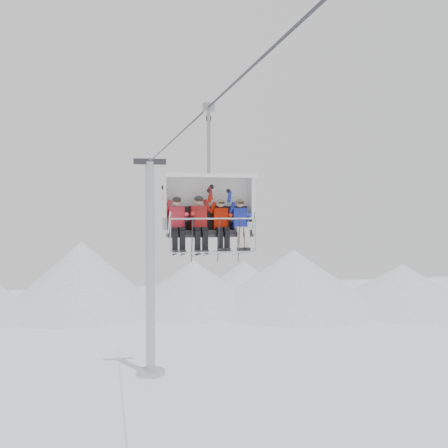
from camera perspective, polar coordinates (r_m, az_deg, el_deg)
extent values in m
cone|color=silver|center=(57.41, -14.25, -5.19)|extent=(16.00, 16.00, 7.00)
cone|color=silver|center=(57.19, -3.13, -6.17)|extent=(14.00, 14.00, 5.00)
cone|color=silver|center=(57.60, 7.11, -5.62)|extent=(18.00, 18.00, 6.00)
cone|color=silver|center=(60.43, 17.70, -6.06)|extent=(16.00, 16.00, 4.50)
cone|color=silver|center=(61.32, 2.01, -5.84)|extent=(12.00, 12.00, 4.50)
cylinder|color=#ACAEB3|center=(35.26, -7.50, -4.54)|extent=(0.56, 0.56, 13.30)
cylinder|color=#ACAEB3|center=(36.58, -7.45, -14.71)|extent=(1.80, 1.80, 0.30)
cube|color=#313237|center=(35.12, -7.56, 6.30)|extent=(2.00, 0.35, 0.35)
cylinder|color=#313237|center=(13.46, 0.00, 13.19)|extent=(0.06, 50.00, 0.06)
cube|color=black|center=(15.06, -1.49, -0.80)|extent=(2.20, 0.55, 0.10)
cube|color=black|center=(15.30, -1.67, 0.63)|extent=(2.20, 0.10, 0.64)
cube|color=#313237|center=(15.07, -1.49, -1.14)|extent=(2.30, 0.60, 0.08)
cube|color=white|center=(15.52, -1.82, 2.12)|extent=(2.45, 0.10, 1.46)
cube|color=white|center=(15.14, -1.55, 4.88)|extent=(2.45, 0.90, 0.10)
cylinder|color=silver|center=(14.51, -1.09, 0.55)|extent=(2.24, 0.04, 0.04)
cylinder|color=silver|center=(14.49, -1.04, -2.90)|extent=(2.24, 0.04, 0.04)
cylinder|color=#919499|center=(15.23, -1.57, 8.36)|extent=(0.10, 0.10, 1.85)
cube|color=#919499|center=(15.36, -1.57, 11.80)|extent=(0.30, 0.18, 0.22)
cube|color=red|center=(14.95, -4.85, 0.63)|extent=(0.41, 0.27, 0.60)
sphere|color=tan|center=(14.91, -4.84, 2.27)|extent=(0.22, 0.22, 0.22)
cube|color=black|center=(14.53, -5.01, -1.68)|extent=(0.14, 0.15, 0.49)
cube|color=black|center=(14.55, -4.25, -1.67)|extent=(0.14, 0.15, 0.49)
cube|color=#B9BCC3|center=(14.46, -4.95, -3.22)|extent=(0.09, 1.69, 0.26)
cube|color=#B9BCC3|center=(14.49, -4.19, -3.21)|extent=(0.09, 1.69, 0.26)
cube|color=#A51918|center=(15.04, -2.61, 0.68)|extent=(0.42, 0.28, 0.62)
sphere|color=tan|center=(14.99, -2.58, 2.35)|extent=(0.23, 0.23, 0.23)
cube|color=black|center=(14.61, -2.71, -1.68)|extent=(0.14, 0.15, 0.50)
cube|color=black|center=(14.65, -1.93, -1.67)|extent=(0.14, 0.15, 0.50)
cube|color=#B9BCC3|center=(14.55, -2.64, -3.23)|extent=(0.09, 1.69, 0.26)
cube|color=#B9BCC3|center=(14.58, -1.86, -3.22)|extent=(0.09, 1.69, 0.26)
cube|color=#B31703|center=(15.15, -0.38, 0.58)|extent=(0.38, 0.25, 0.56)
sphere|color=tan|center=(15.10, -0.35, 2.09)|extent=(0.21, 0.21, 0.21)
cube|color=black|center=(14.72, -0.38, -1.56)|extent=(0.13, 0.15, 0.46)
cube|color=black|center=(14.76, 0.31, -1.55)|extent=(0.13, 0.15, 0.46)
cube|color=#B9BCC3|center=(14.65, -0.30, -3.02)|extent=(0.09, 1.69, 0.26)
cube|color=#B9BCC3|center=(14.69, 0.39, -3.01)|extent=(0.09, 1.69, 0.26)
cube|color=#1E2DAD|center=(15.26, 1.58, 0.58)|extent=(0.38, 0.25, 0.56)
sphere|color=tan|center=(15.22, 1.62, 2.08)|extent=(0.21, 0.21, 0.21)
cube|color=beige|center=(14.84, 1.64, -1.53)|extent=(0.13, 0.15, 0.45)
cube|color=beige|center=(14.88, 2.32, -1.52)|extent=(0.13, 0.15, 0.45)
cube|color=#B9BCC3|center=(14.77, 1.73, -2.97)|extent=(0.09, 1.69, 0.26)
cube|color=#B9BCC3|center=(14.81, 2.41, -2.96)|extent=(0.09, 1.69, 0.26)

